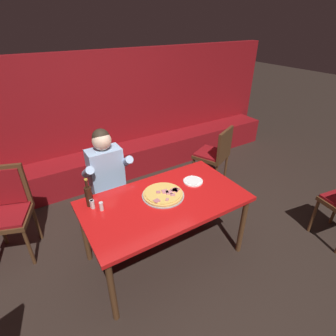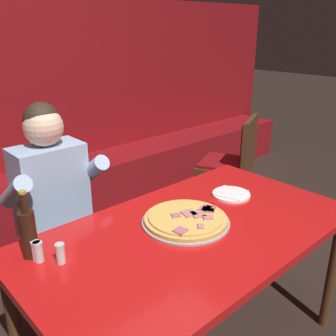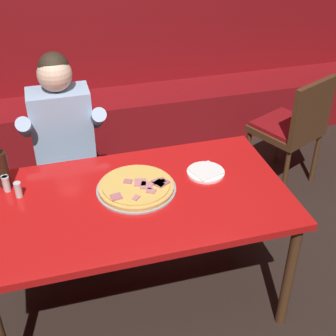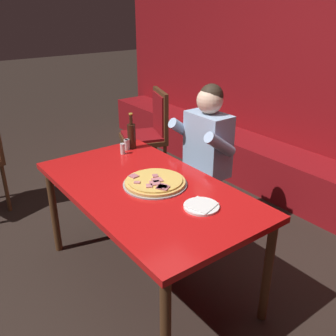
# 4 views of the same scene
# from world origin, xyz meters

# --- Properties ---
(booth_wall_panel) EXTENTS (6.80, 0.16, 1.90)m
(booth_wall_panel) POSITION_xyz_m (0.00, 2.18, 0.95)
(booth_wall_panel) COLOR maroon
(booth_wall_panel) RESTS_ON ground_plane
(booth_bench) EXTENTS (6.46, 0.48, 0.46)m
(booth_bench) POSITION_xyz_m (0.00, 1.86, 0.23)
(booth_bench) COLOR maroon
(booth_bench) RESTS_ON ground_plane
(main_dining_table) EXTENTS (1.59, 0.89, 0.76)m
(main_dining_table) POSITION_xyz_m (0.00, 0.00, 0.69)
(main_dining_table) COLOR #4C2D19
(main_dining_table) RESTS_ON ground_plane
(pizza) EXTENTS (0.42, 0.42, 0.05)m
(pizza) POSITION_xyz_m (0.02, 0.06, 0.78)
(pizza) COLOR #9E9EA3
(pizza) RESTS_ON main_dining_table
(plate_white_paper) EXTENTS (0.21, 0.21, 0.02)m
(plate_white_paper) POSITION_xyz_m (0.42, 0.11, 0.77)
(plate_white_paper) COLOR white
(plate_white_paper) RESTS_ON main_dining_table
(beer_bottle) EXTENTS (0.07, 0.07, 0.29)m
(beer_bottle) POSITION_xyz_m (-0.64, 0.29, 0.87)
(beer_bottle) COLOR black
(beer_bottle) RESTS_ON main_dining_table
(shaker_oregano) EXTENTS (0.04, 0.04, 0.09)m
(shaker_oregano) POSITION_xyz_m (-0.64, 0.25, 0.80)
(shaker_oregano) COLOR silver
(shaker_oregano) RESTS_ON main_dining_table
(shaker_red_pepper_flakes) EXTENTS (0.04, 0.04, 0.09)m
(shaker_red_pepper_flakes) POSITION_xyz_m (-0.63, 0.24, 0.80)
(shaker_red_pepper_flakes) COLOR silver
(shaker_red_pepper_flakes) RESTS_ON main_dining_table
(shaker_black_pepper) EXTENTS (0.04, 0.04, 0.09)m
(shaker_black_pepper) POSITION_xyz_m (-0.58, 0.17, 0.80)
(shaker_black_pepper) COLOR silver
(shaker_black_pepper) RESTS_ON main_dining_table
(diner_seated_blue_shirt) EXTENTS (0.53, 0.53, 1.27)m
(diner_seated_blue_shirt) POSITION_xyz_m (-0.30, 0.73, 0.71)
(diner_seated_blue_shirt) COLOR black
(diner_seated_blue_shirt) RESTS_ON ground_plane
(dining_chair_side_aisle) EXTENTS (0.58, 0.58, 0.93)m
(dining_chair_side_aisle) POSITION_xyz_m (1.40, 0.85, 0.55)
(dining_chair_side_aisle) COLOR #4C2D19
(dining_chair_side_aisle) RESTS_ON ground_plane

